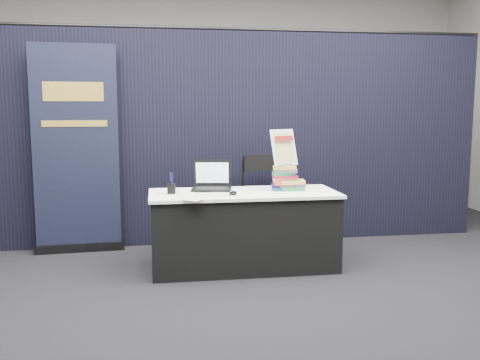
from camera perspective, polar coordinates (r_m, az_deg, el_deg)
name	(u,v)px	position (r m, az deg, el deg)	size (l,w,h in m)	color
floor	(254,286)	(4.79, 1.48, -11.22)	(8.00, 8.00, 0.00)	black
wall_back	(208,95)	(8.49, -3.46, 9.05)	(8.00, 0.02, 3.50)	#A4A19B
drape_partition	(229,139)	(6.12, -1.22, 4.42)	(6.00, 0.08, 2.40)	black
display_table	(244,230)	(5.20, 0.38, -5.35)	(1.80, 0.75, 0.75)	black
laptop	(211,183)	(5.27, -3.12, -0.31)	(0.42, 0.36, 0.29)	black
mouse	(233,193)	(4.95, -0.76, -1.40)	(0.07, 0.12, 0.04)	black
brochure_left	(177,194)	(5.06, -6.69, -1.44)	(0.33, 0.24, 0.00)	silver
brochure_mid	(189,198)	(4.79, -5.48, -1.96)	(0.30, 0.21, 0.00)	silver
brochure_right	(214,195)	(4.97, -2.80, -1.56)	(0.34, 0.24, 0.00)	silver
pen_cup	(171,189)	(5.04, -7.33, -0.92)	(0.08, 0.08, 0.10)	black
book_stack_tall	(284,178)	(5.25, 4.75, 0.20)	(0.24, 0.20, 0.24)	navy
book_stack_short	(293,185)	(5.27, 5.71, -0.53)	(0.26, 0.21, 0.10)	#217D45
info_sign	(284,148)	(5.25, 4.70, 3.43)	(0.29, 0.20, 0.37)	black
pullup_banner	(76,161)	(5.96, -17.05, 1.91)	(0.95, 0.16, 2.22)	black
stacking_chair	(266,199)	(5.75, 2.79, -2.05)	(0.56, 0.57, 1.04)	black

